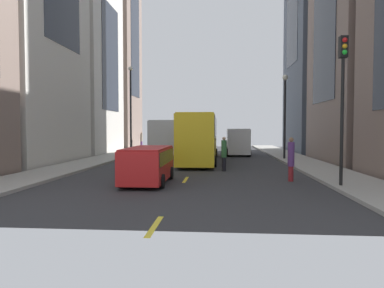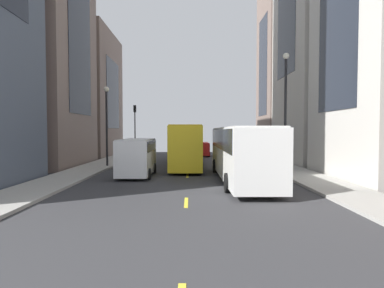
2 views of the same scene
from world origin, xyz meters
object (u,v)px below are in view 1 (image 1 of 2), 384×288
Objects in this scene: traffic_light_near_corner at (343,83)px; city_bus_white at (172,134)px; car_red_0 at (148,162)px; delivery_van_white at (238,140)px; streetcar_yellow at (200,134)px; pedestrian_walking_far at (141,139)px; pedestrian_crossing_near at (224,153)px; pedestrian_waiting_curb at (291,158)px.

city_bus_white is at bearing 115.81° from traffic_light_near_corner.
traffic_light_near_corner is at bearing -64.19° from city_bus_white.
delivery_van_white is at bearing 74.12° from car_red_0.
pedestrian_walking_far is at bearing 116.63° from streetcar_yellow.
delivery_van_white is 0.84× the size of traffic_light_near_corner.
streetcar_yellow reaches higher than city_bus_white.
pedestrian_walking_far is (-6.87, 28.89, 0.18)m from car_red_0.
traffic_light_near_corner reaches higher than pedestrian_crossing_near.
delivery_van_white is at bearing 100.09° from traffic_light_near_corner.
delivery_van_white is at bearing 63.12° from streetcar_yellow.
traffic_light_near_corner reaches higher than car_red_0.
delivery_van_white is at bearing -35.40° from pedestrian_crossing_near.
pedestrian_crossing_near is at bearing 129.78° from traffic_light_near_corner.
city_bus_white reaches higher than pedestrian_crossing_near.
city_bus_white is 2.41× the size of delivery_van_white.
traffic_light_near_corner is (6.73, -12.45, 2.38)m from streetcar_yellow.
pedestrian_crossing_near is (-1.52, -13.14, -0.40)m from delivery_van_white.
pedestrian_walking_far is 30.97m from pedestrian_waiting_curb.
pedestrian_crossing_near is 0.33× the size of traffic_light_near_corner.
pedestrian_walking_far is 0.91× the size of pedestrian_waiting_curb.
pedestrian_walking_far is (-12.03, 10.75, -0.33)m from delivery_van_white.
car_red_0 is (1.66, -20.22, -1.01)m from city_bus_white.
city_bus_white is at bearing 104.33° from pedestrian_waiting_curb.
streetcar_yellow reaches higher than delivery_van_white.
streetcar_yellow is 3.02× the size of car_red_0.
delivery_van_white is at bearing 148.05° from pedestrian_walking_far.
pedestrian_walking_far is at bearing -5.04° from pedestrian_crossing_near.
car_red_0 is at bearing -105.88° from delivery_van_white.
streetcar_yellow is at bearing 126.46° from pedestrian_walking_far.
city_bus_white is at bearing 163.08° from delivery_van_white.
pedestrian_waiting_curb is at bearing -65.97° from city_bus_white.
city_bus_white is 23.58m from traffic_light_near_corner.
streetcar_yellow is at bearing 81.04° from car_red_0.
pedestrian_walking_far is (-5.21, 8.67, -0.83)m from city_bus_white.
streetcar_yellow is 11.76m from car_red_0.
delivery_van_white is (6.82, -2.08, -0.50)m from city_bus_white.
city_bus_white is 6.09× the size of pedestrian_crossing_near.
city_bus_white is 10.15m from pedestrian_walking_far.
pedestrian_waiting_curb is at bearing -84.33° from delivery_van_white.
traffic_light_near_corner is (4.91, -5.90, 3.39)m from pedestrian_crossing_near.
city_bus_white is at bearing -9.57° from pedestrian_crossing_near.
pedestrian_crossing_near is (1.81, -6.55, -1.01)m from streetcar_yellow.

